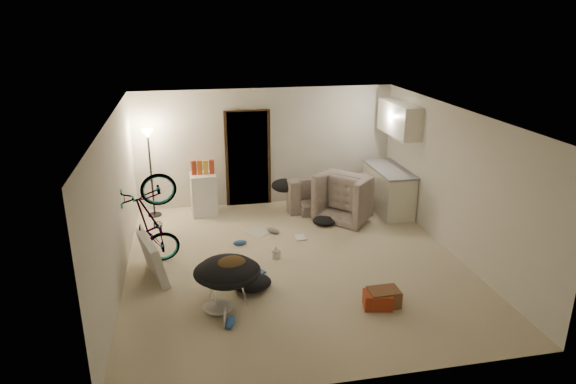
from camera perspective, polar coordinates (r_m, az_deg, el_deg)
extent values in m
cube|color=beige|center=(8.68, 0.80, -7.89)|extent=(5.50, 6.00, 0.02)
cube|color=white|center=(7.86, 0.89, 8.69)|extent=(5.50, 6.00, 0.02)
cube|color=silver|center=(11.03, -2.47, 5.04)|extent=(5.50, 0.02, 2.50)
cube|color=silver|center=(5.53, 7.54, -10.13)|extent=(5.50, 0.02, 2.50)
cube|color=silver|center=(8.10, -18.62, -1.28)|extent=(0.02, 6.00, 2.50)
cube|color=silver|center=(9.15, 18.00, 1.11)|extent=(0.02, 6.00, 2.50)
cube|color=black|center=(10.99, -4.48, 3.72)|extent=(0.85, 0.10, 2.04)
cube|color=#342112|center=(10.97, -4.46, 3.68)|extent=(0.97, 0.04, 2.10)
cylinder|color=black|center=(10.96, -14.57, -2.45)|extent=(0.28, 0.28, 0.03)
cylinder|color=black|center=(10.69, -14.94, 1.71)|extent=(0.04, 0.04, 1.70)
cone|color=#FFE0A5|center=(10.47, -15.35, 6.25)|extent=(0.24, 0.24, 0.18)
cube|color=silver|center=(10.96, 11.09, 0.19)|extent=(0.60, 1.50, 0.88)
cube|color=gray|center=(10.82, 11.24, 2.49)|extent=(0.64, 1.54, 0.04)
cube|color=silver|center=(10.63, 12.26, 7.95)|extent=(0.38, 1.40, 0.65)
imported|color=#363E36|center=(11.04, 4.48, -0.29)|extent=(1.88, 0.80, 0.54)
imported|color=#363E36|center=(10.56, 7.06, -0.84)|extent=(1.42, 1.43, 0.70)
imported|color=black|center=(8.69, -14.77, -5.32)|extent=(1.72, 0.90, 0.95)
imported|color=#9B3117|center=(7.06, -7.06, -14.82)|extent=(0.29, 0.24, 0.02)
cube|color=white|center=(10.70, -9.34, -0.23)|extent=(0.53, 0.53, 0.86)
cube|color=#9B3117|center=(10.53, -10.43, 2.63)|extent=(0.12, 0.10, 0.30)
cube|color=#BF5217|center=(10.53, -9.78, 2.68)|extent=(0.10, 0.07, 0.30)
cube|color=gold|center=(10.53, -9.13, 2.72)|extent=(0.10, 0.08, 0.30)
cube|color=#9B3117|center=(10.53, -8.47, 2.76)|extent=(0.10, 0.07, 0.30)
cylinder|color=silver|center=(7.53, -6.69, -10.58)|extent=(0.63, 0.63, 0.44)
ellipsoid|color=black|center=(7.40, -6.77, -8.76)|extent=(0.89, 0.89, 0.37)
torus|color=black|center=(7.40, -6.77, -8.76)|extent=(0.96, 0.96, 0.07)
ellipsoid|color=#483419|center=(7.32, -6.39, -8.07)|extent=(0.61, 0.58, 0.22)
ellipsoid|color=black|center=(10.75, -0.37, 0.73)|extent=(0.61, 0.53, 0.28)
cube|color=silver|center=(8.36, -14.84, -7.05)|extent=(0.54, 1.05, 0.68)
cube|color=brown|center=(7.57, 10.57, -11.45)|extent=(0.44, 0.32, 0.25)
cube|color=#9B3117|center=(7.52, 9.92, -11.75)|extent=(0.44, 0.36, 0.23)
cylinder|color=beige|center=(8.80, -1.31, -6.89)|extent=(0.15, 0.15, 0.15)
cone|color=beige|center=(8.75, -1.32, -6.23)|extent=(0.09, 0.09, 0.07)
cube|color=beige|center=(9.84, -3.43, -4.44)|extent=(0.58, 0.61, 0.01)
cube|color=#2E5BA8|center=(8.38, -3.66, -8.81)|extent=(0.34, 0.36, 0.03)
cube|color=silver|center=(9.56, 1.33, -5.09)|extent=(0.21, 0.26, 0.02)
ellipsoid|color=#2E5BA8|center=(9.32, -5.37, -5.61)|extent=(0.26, 0.13, 0.09)
ellipsoid|color=slate|center=(9.75, -1.66, -4.32)|extent=(0.28, 0.29, 0.11)
ellipsoid|color=#2E5BA8|center=(7.10, -6.43, -14.16)|extent=(0.20, 0.31, 0.11)
ellipsoid|color=black|center=(7.89, -4.08, -10.03)|extent=(0.64, 0.56, 0.20)
ellipsoid|color=black|center=(10.19, 4.14, -3.15)|extent=(0.59, 0.54, 0.16)
ellipsoid|color=silver|center=(7.40, -7.76, -12.55)|extent=(0.55, 0.51, 0.14)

